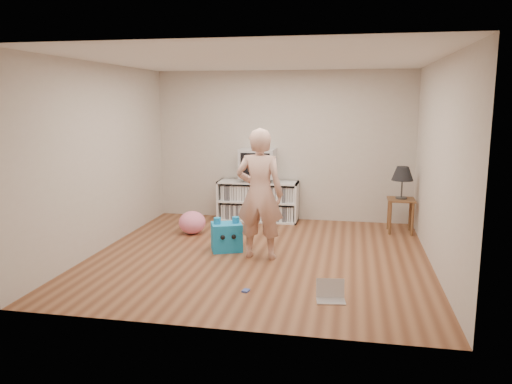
{
  "coord_description": "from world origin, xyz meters",
  "views": [
    {
      "loc": [
        1.19,
        -6.42,
        2.08
      ],
      "look_at": [
        -0.12,
        0.4,
        0.81
      ],
      "focal_mm": 35.0,
      "sensor_mm": 36.0,
      "label": 1
    }
  ],
  "objects_px": {
    "side_table": "(401,207)",
    "table_lamp": "(403,174)",
    "plush_pink": "(192,223)",
    "plush_blue": "(227,236)",
    "crt_tv": "(258,163)",
    "media_unit": "(258,201)",
    "dvd_deck": "(258,179)",
    "person": "(260,194)",
    "laptop": "(331,294)"
  },
  "relations": [
    {
      "from": "dvd_deck",
      "to": "person",
      "type": "xyz_separation_m",
      "value": [
        0.42,
        -2.09,
        0.13
      ]
    },
    {
      "from": "media_unit",
      "to": "laptop",
      "type": "distance_m",
      "value": 3.68
    },
    {
      "from": "media_unit",
      "to": "plush_pink",
      "type": "relative_size",
      "value": 3.29
    },
    {
      "from": "side_table",
      "to": "plush_pink",
      "type": "relative_size",
      "value": 1.29
    },
    {
      "from": "media_unit",
      "to": "plush_blue",
      "type": "height_order",
      "value": "media_unit"
    },
    {
      "from": "media_unit",
      "to": "dvd_deck",
      "type": "distance_m",
      "value": 0.39
    },
    {
      "from": "plush_blue",
      "to": "side_table",
      "type": "bearing_deg",
      "value": 9.31
    },
    {
      "from": "crt_tv",
      "to": "plush_blue",
      "type": "height_order",
      "value": "crt_tv"
    },
    {
      "from": "plush_blue",
      "to": "crt_tv",
      "type": "bearing_deg",
      "value": 65.41
    },
    {
      "from": "plush_pink",
      "to": "table_lamp",
      "type": "bearing_deg",
      "value": 12.31
    },
    {
      "from": "person",
      "to": "dvd_deck",
      "type": "bearing_deg",
      "value": -76.31
    },
    {
      "from": "laptop",
      "to": "plush_pink",
      "type": "distance_m",
      "value": 3.23
    },
    {
      "from": "table_lamp",
      "to": "dvd_deck",
      "type": "bearing_deg",
      "value": 171.2
    },
    {
      "from": "media_unit",
      "to": "side_table",
      "type": "height_order",
      "value": "media_unit"
    },
    {
      "from": "media_unit",
      "to": "plush_blue",
      "type": "relative_size",
      "value": 2.77
    },
    {
      "from": "media_unit",
      "to": "table_lamp",
      "type": "distance_m",
      "value": 2.49
    },
    {
      "from": "crt_tv",
      "to": "side_table",
      "type": "distance_m",
      "value": 2.49
    },
    {
      "from": "media_unit",
      "to": "plush_pink",
      "type": "bearing_deg",
      "value": -128.12
    },
    {
      "from": "dvd_deck",
      "to": "table_lamp",
      "type": "height_order",
      "value": "table_lamp"
    },
    {
      "from": "media_unit",
      "to": "plush_blue",
      "type": "distance_m",
      "value": 1.88
    },
    {
      "from": "dvd_deck",
      "to": "laptop",
      "type": "distance_m",
      "value": 3.72
    },
    {
      "from": "dvd_deck",
      "to": "side_table",
      "type": "xyz_separation_m",
      "value": [
        2.39,
        -0.37,
        -0.32
      ]
    },
    {
      "from": "crt_tv",
      "to": "table_lamp",
      "type": "bearing_deg",
      "value": -8.72
    },
    {
      "from": "person",
      "to": "plush_blue",
      "type": "height_order",
      "value": "person"
    },
    {
      "from": "plush_blue",
      "to": "media_unit",
      "type": "bearing_deg",
      "value": 65.44
    },
    {
      "from": "crt_tv",
      "to": "person",
      "type": "bearing_deg",
      "value": -78.69
    },
    {
      "from": "table_lamp",
      "to": "plush_blue",
      "type": "relative_size",
      "value": 1.02
    },
    {
      "from": "crt_tv",
      "to": "plush_pink",
      "type": "distance_m",
      "value": 1.61
    },
    {
      "from": "crt_tv",
      "to": "plush_pink",
      "type": "relative_size",
      "value": 1.41
    },
    {
      "from": "laptop",
      "to": "plush_blue",
      "type": "bearing_deg",
      "value": 128.18
    },
    {
      "from": "laptop",
      "to": "side_table",
      "type": "bearing_deg",
      "value": 65.16
    },
    {
      "from": "laptop",
      "to": "person",
      "type": "bearing_deg",
      "value": 121.14
    },
    {
      "from": "plush_blue",
      "to": "plush_pink",
      "type": "distance_m",
      "value": 1.09
    },
    {
      "from": "media_unit",
      "to": "person",
      "type": "height_order",
      "value": "person"
    },
    {
      "from": "media_unit",
      "to": "plush_pink",
      "type": "height_order",
      "value": "media_unit"
    },
    {
      "from": "plush_blue",
      "to": "plush_pink",
      "type": "xyz_separation_m",
      "value": [
        -0.76,
        0.78,
        -0.02
      ]
    },
    {
      "from": "side_table",
      "to": "plush_blue",
      "type": "bearing_deg",
      "value": -149.11
    },
    {
      "from": "table_lamp",
      "to": "plush_blue",
      "type": "bearing_deg",
      "value": -149.11
    },
    {
      "from": "crt_tv",
      "to": "side_table",
      "type": "relative_size",
      "value": 1.09
    },
    {
      "from": "side_table",
      "to": "plush_pink",
      "type": "bearing_deg",
      "value": -167.69
    },
    {
      "from": "media_unit",
      "to": "person",
      "type": "relative_size",
      "value": 0.8
    },
    {
      "from": "side_table",
      "to": "dvd_deck",
      "type": "bearing_deg",
      "value": 171.2
    },
    {
      "from": "dvd_deck",
      "to": "plush_pink",
      "type": "height_order",
      "value": "dvd_deck"
    },
    {
      "from": "crt_tv",
      "to": "media_unit",
      "type": "bearing_deg",
      "value": 90.0
    },
    {
      "from": "dvd_deck",
      "to": "media_unit",
      "type": "bearing_deg",
      "value": 90.0
    },
    {
      "from": "side_table",
      "to": "table_lamp",
      "type": "bearing_deg",
      "value": 0.0
    },
    {
      "from": "media_unit",
      "to": "table_lamp",
      "type": "height_order",
      "value": "table_lamp"
    },
    {
      "from": "side_table",
      "to": "plush_blue",
      "type": "height_order",
      "value": "side_table"
    },
    {
      "from": "media_unit",
      "to": "crt_tv",
      "type": "distance_m",
      "value": 0.67
    },
    {
      "from": "plush_blue",
      "to": "plush_pink",
      "type": "height_order",
      "value": "plush_blue"
    }
  ]
}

